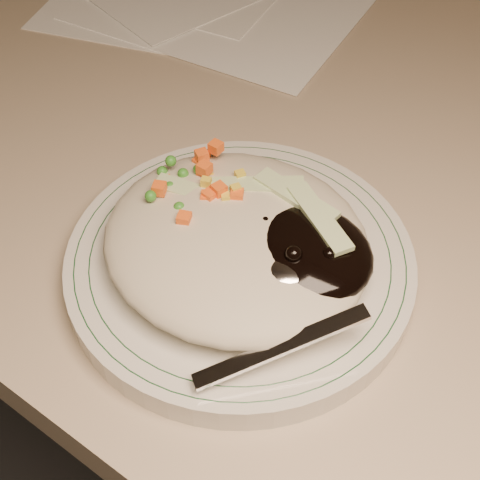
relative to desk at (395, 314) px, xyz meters
The scene contains 4 objects.
desk is the anchor object (origin of this frame).
plate 0.29m from the desk, 111.99° to the right, with size 0.25×0.25×0.02m, color silver.
plate_rim 0.30m from the desk, 111.99° to the right, with size 0.24×0.24×0.00m.
meal 0.31m from the desk, 110.74° to the right, with size 0.21×0.19×0.05m.
Camera 1 is at (0.11, 0.94, 1.13)m, focal length 50.00 mm.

